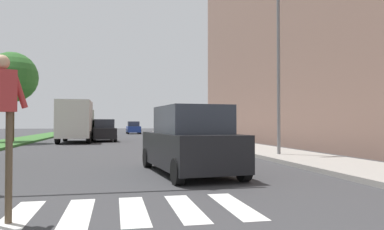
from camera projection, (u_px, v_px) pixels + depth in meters
ground_plane at (113, 142)px, 28.69m from camera, size 140.00×140.00×0.00m
crosswalk at (106, 212)px, 6.18m from camera, size 4.95×2.20×0.01m
median_strip at (4, 143)px, 25.26m from camera, size 2.97×64.00×0.15m
tree_far at (12, 77)px, 26.59m from camera, size 3.59×3.59×6.43m
sidewalk_right at (213, 141)px, 28.29m from camera, size 3.00×64.00×0.15m
street_lamp_right at (276, 51)px, 15.91m from camera, size 1.02×0.24×7.50m
pedestrian_performer at (1, 111)px, 5.43m from camera, size 0.70×0.42×2.49m
suv_crossing at (190, 142)px, 10.81m from camera, size 2.42×4.78×1.97m
sedan_midblock at (103, 131)px, 29.84m from camera, size 2.17×4.58×1.76m
sedan_distant at (91, 130)px, 37.52m from camera, size 2.08×4.60×1.70m
sedan_far_horizon at (133, 128)px, 50.00m from camera, size 1.86×4.12×1.66m
truck_box_delivery at (76, 121)px, 28.03m from camera, size 2.40×6.20×3.10m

